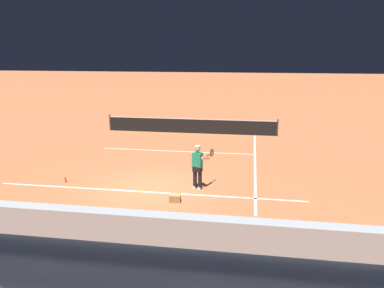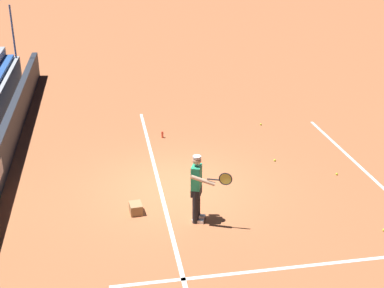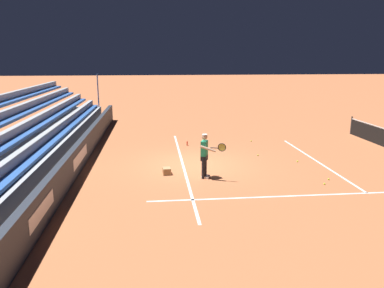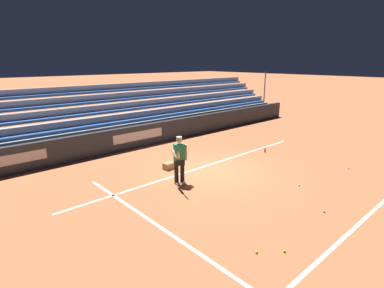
{
  "view_description": "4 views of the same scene",
  "coord_description": "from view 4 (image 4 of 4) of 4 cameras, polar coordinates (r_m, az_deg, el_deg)",
  "views": [
    {
      "loc": [
        3.84,
        -13.41,
        5.22
      ],
      "look_at": [
        1.43,
        1.64,
        1.41
      ],
      "focal_mm": 35.0,
      "sensor_mm": 36.0,
      "label": 1
    },
    {
      "loc": [
        12.95,
        -1.86,
        6.78
      ],
      "look_at": [
        -0.18,
        0.43,
        1.14
      ],
      "focal_mm": 50.0,
      "sensor_mm": 36.0,
      "label": 2
    },
    {
      "loc": [
        15.5,
        -1.7,
        4.56
      ],
      "look_at": [
        0.27,
        -0.13,
        0.97
      ],
      "focal_mm": 35.0,
      "sensor_mm": 36.0,
      "label": 3
    },
    {
      "loc": [
        8.14,
        7.82,
        4.22
      ],
      "look_at": [
        0.69,
        -0.48,
        1.1
      ],
      "focal_mm": 28.0,
      "sensor_mm": 36.0,
      "label": 4
    }
  ],
  "objects": [
    {
      "name": "tennis_ball_near_player",
      "position": [
        7.35,
        12.22,
        -19.48
      ],
      "size": [
        0.07,
        0.07,
        0.07
      ],
      "primitive_type": "sphere",
      "color": "#CCE533",
      "rests_on": "ground"
    },
    {
      "name": "water_bottle",
      "position": [
        14.63,
        13.73,
        -1.12
      ],
      "size": [
        0.07,
        0.07,
        0.22
      ],
      "primitive_type": "cylinder",
      "color": "#EA4C33",
      "rests_on": "ground"
    },
    {
      "name": "tennis_player",
      "position": [
        10.39,
        -2.43,
        -3.02
      ],
      "size": [
        0.83,
        0.93,
        1.71
      ],
      "color": "black",
      "rests_on": "ground"
    },
    {
      "name": "tennis_ball_midcourt",
      "position": [
        13.61,
        27.64,
        -4.12
      ],
      "size": [
        0.07,
        0.07,
        0.07
      ],
      "primitive_type": "sphere",
      "color": "#CCE533",
      "rests_on": "ground"
    },
    {
      "name": "court_baseline_white",
      "position": [
        12.37,
        2.33,
        -4.29
      ],
      "size": [
        12.0,
        0.1,
        0.01
      ],
      "primitive_type": "cube",
      "color": "white",
      "rests_on": "ground"
    },
    {
      "name": "ball_box_cardboard",
      "position": [
        12.08,
        -4.5,
        -4.19
      ],
      "size": [
        0.42,
        0.33,
        0.26
      ],
      "primitive_type": "cube",
      "rotation": [
        0.0,
        0.0,
        0.09
      ],
      "color": "#A87F51",
      "rests_on": "ground"
    },
    {
      "name": "back_wall_sponsor_board",
      "position": [
        15.47,
        -8.91,
        1.74
      ],
      "size": [
        24.31,
        0.25,
        1.1
      ],
      "color": "#2D333D",
      "rests_on": "ground"
    },
    {
      "name": "court_service_line_white",
      "position": [
        9.45,
        29.32,
        -13.02
      ],
      "size": [
        8.22,
        0.1,
        0.01
      ],
      "primitive_type": "cube",
      "color": "white",
      "rests_on": "ground"
    },
    {
      "name": "ground_plane",
      "position": [
        12.05,
        4.0,
        -4.9
      ],
      "size": [
        160.0,
        160.0,
        0.0
      ],
      "primitive_type": "plane",
      "color": "#B7663D"
    },
    {
      "name": "court_sideline_white",
      "position": [
        6.97,
        3.97,
        -21.64
      ],
      "size": [
        0.1,
        12.0,
        0.01
      ],
      "primitive_type": "cube",
      "color": "white",
      "rests_on": "ground"
    },
    {
      "name": "tennis_ball_by_box",
      "position": [
        7.53,
        17.2,
        -18.91
      ],
      "size": [
        0.07,
        0.07,
        0.07
      ],
      "primitive_type": "sphere",
      "color": "#CCE533",
      "rests_on": "ground"
    },
    {
      "name": "tennis_ball_stray_back",
      "position": [
        9.6,
        23.87,
        -11.66
      ],
      "size": [
        0.07,
        0.07,
        0.07
      ],
      "primitive_type": "sphere",
      "color": "#CCE533",
      "rests_on": "ground"
    },
    {
      "name": "bleacher_stand",
      "position": [
        17.3,
        -12.97,
        3.72
      ],
      "size": [
        23.1,
        3.2,
        3.4
      ],
      "color": "#9EA3A8",
      "rests_on": "ground"
    },
    {
      "name": "tennis_ball_far_left",
      "position": [
        11.16,
        19.73,
        -7.36
      ],
      "size": [
        0.07,
        0.07,
        0.07
      ],
      "primitive_type": "sphere",
      "color": "#CCE533",
      "rests_on": "ground"
    }
  ]
}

